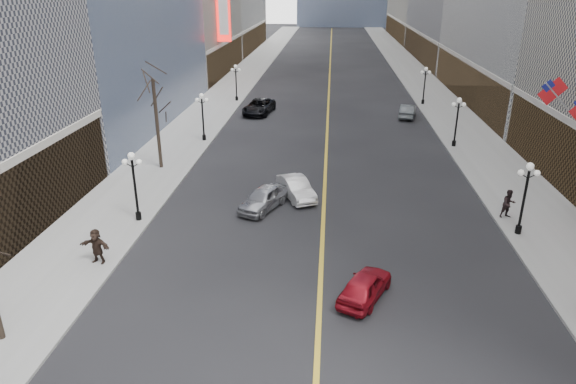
% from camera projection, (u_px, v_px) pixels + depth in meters
% --- Properties ---
extents(sidewalk_east, '(6.00, 230.00, 0.15)m').
position_uv_depth(sidewalk_east, '(435.00, 98.00, 67.85)').
color(sidewalk_east, gray).
rests_on(sidewalk_east, ground).
extents(sidewalk_west, '(6.00, 230.00, 0.15)m').
position_uv_depth(sidewalk_west, '(226.00, 94.00, 69.99)').
color(sidewalk_west, gray).
rests_on(sidewalk_west, ground).
extents(lane_line, '(0.25, 200.00, 0.02)m').
position_uv_depth(lane_line, '(329.00, 83.00, 78.17)').
color(lane_line, gold).
rests_on(lane_line, ground).
extents(streetlamp_east_1, '(1.26, 0.44, 4.52)m').
position_uv_depth(streetlamp_east_1, '(526.00, 191.00, 30.06)').
color(streetlamp_east_1, black).
rests_on(streetlamp_east_1, sidewalk_east).
extents(streetlamp_east_2, '(1.26, 0.44, 4.52)m').
position_uv_depth(streetlamp_east_2, '(457.00, 117.00, 46.66)').
color(streetlamp_east_2, black).
rests_on(streetlamp_east_2, sidewalk_east).
extents(streetlamp_east_3, '(1.26, 0.44, 4.52)m').
position_uv_depth(streetlamp_east_3, '(425.00, 82.00, 63.26)').
color(streetlamp_east_3, black).
rests_on(streetlamp_east_3, sidewalk_east).
extents(streetlamp_west_1, '(1.26, 0.44, 4.52)m').
position_uv_depth(streetlamp_west_1, '(134.00, 179.00, 31.86)').
color(streetlamp_west_1, black).
rests_on(streetlamp_west_1, sidewalk_west).
extents(streetlamp_west_2, '(1.26, 0.44, 4.52)m').
position_uv_depth(streetlamp_west_2, '(202.00, 112.00, 48.46)').
color(streetlamp_west_2, black).
rests_on(streetlamp_west_2, sidewalk_west).
extents(streetlamp_west_3, '(1.26, 0.44, 4.52)m').
position_uv_depth(streetlamp_west_3, '(236.00, 79.00, 65.06)').
color(streetlamp_west_3, black).
rests_on(streetlamp_west_3, sidewalk_west).
extents(flag_5, '(2.87, 0.12, 2.87)m').
position_uv_depth(flag_5, '(555.00, 94.00, 34.59)').
color(flag_5, '#B2B2B7').
rests_on(flag_5, ground).
extents(tree_west_far, '(3.60, 3.60, 7.92)m').
position_uv_depth(tree_west_far, '(154.00, 93.00, 39.95)').
color(tree_west_far, '#2D231C').
rests_on(tree_west_far, sidewalk_west).
extents(car_nb_near, '(3.44, 4.83, 1.53)m').
position_uv_depth(car_nb_near, '(263.00, 198.00, 34.52)').
color(car_nb_near, '#97999E').
rests_on(car_nb_near, ground).
extents(car_nb_mid, '(3.27, 4.69, 1.47)m').
position_uv_depth(car_nb_mid, '(296.00, 188.00, 36.35)').
color(car_nb_mid, '#BBBBBD').
rests_on(car_nb_mid, ground).
extents(car_nb_far, '(3.60, 6.42, 1.70)m').
position_uv_depth(car_nb_far, '(259.00, 107.00, 59.66)').
color(car_nb_far, black).
rests_on(car_nb_far, ground).
extents(car_sb_mid, '(3.16, 4.34, 1.37)m').
position_uv_depth(car_sb_mid, '(365.00, 286.00, 24.72)').
color(car_sb_mid, maroon).
rests_on(car_sb_mid, ground).
extents(car_sb_far, '(2.51, 4.78, 1.50)m').
position_uv_depth(car_sb_far, '(408.00, 111.00, 58.04)').
color(car_sb_far, '#484D50').
rests_on(car_sb_far, ground).
extents(ped_east_walk, '(1.03, 0.75, 1.89)m').
position_uv_depth(ped_east_walk, '(509.00, 204.00, 32.86)').
color(ped_east_walk, black).
rests_on(ped_east_walk, sidewalk_east).
extents(ped_west_far, '(1.90, 0.93, 1.97)m').
position_uv_depth(ped_west_far, '(96.00, 246.00, 27.52)').
color(ped_west_far, black).
rests_on(ped_west_far, sidewalk_west).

